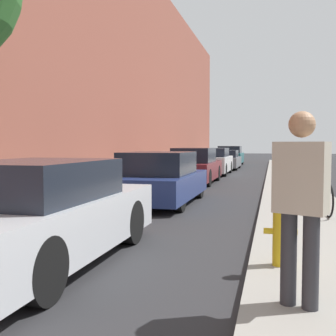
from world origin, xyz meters
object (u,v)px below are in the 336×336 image
Objects in this scene: parked_car_teal at (230,156)px; parked_car_navy at (160,179)px; pedestrian at (301,197)px; parked_car_grey at (224,160)px; parked_car_silver at (43,214)px; bicycle at (323,197)px; parked_car_maroon at (195,167)px; fire_hydrant at (280,232)px; parked_car_white at (213,162)px.

parked_car_navy is at bearing -89.43° from parked_car_teal.
parked_car_grey is at bearing 119.39° from pedestrian.
bicycle is at bearing 48.03° from parked_car_silver.
parked_car_maroon is 15.36m from parked_car_teal.
parked_car_navy is 7.66m from pedestrian.
parked_car_navy is at bearing -88.62° from parked_car_maroon.
fire_hydrant is (3.07, 0.28, -0.14)m from parked_car_silver.
parked_car_white is at bearing 89.53° from parked_car_maroon.
parked_car_maroon is (-0.15, 6.03, 0.02)m from parked_car_navy.
parked_car_teal is 23.22m from bicycle.
parked_car_white reaches higher than fire_hydrant.
parked_car_teal is at bearing 90.62° from parked_car_white.
parked_car_teal is 2.30× the size of bicycle.
fire_hydrant is at bearing -109.69° from bicycle.
parked_car_navy is at bearing 136.14° from pedestrian.
parked_car_navy reaches higher than bicycle.
parked_car_silver is 11.94m from parked_car_maroon.
pedestrian reaches higher than fire_hydrant.
parked_car_teal reaches higher than parked_car_white.
parked_car_silver is 17.12m from parked_car_white.
parked_car_white is at bearing -89.38° from parked_car_teal.
parked_car_maroon reaches higher than parked_car_grey.
parked_car_white is 4.92m from parked_car_grey.
parked_car_navy is at bearing 153.23° from bicycle.
parked_car_maroon is 2.56× the size of bicycle.
bicycle is (4.07, -17.57, -0.11)m from parked_car_grey.
parked_car_white reaches higher than parked_car_grey.
parked_car_maroon reaches higher than parked_car_silver.
bicycle is at bearing 77.28° from fire_hydrant.
parked_car_teal reaches higher than parked_car_silver.
parked_car_silver is at bearing -89.86° from parked_car_grey.
pedestrian reaches higher than parked_car_grey.
parked_car_navy is at bearing 89.89° from parked_car_silver.
parked_car_maroon reaches higher than fire_hydrant.
fire_hydrant reaches higher than bicycle.
pedestrian is at bearing -65.17° from parked_car_navy.
fire_hydrant is (3.13, -21.76, -0.06)m from parked_car_grey.
parked_car_navy is 11.20m from parked_car_white.
parked_car_maroon is 13.40m from pedestrian.
parked_car_teal is (-0.21, 21.39, 0.04)m from parked_car_navy.
parked_car_maroon is 10.10m from parked_car_grey.
parked_car_white is (0.04, 5.18, -0.01)m from parked_car_maroon.
parked_car_navy is 16.13m from parked_car_grey.
parked_car_grey is at bearing 96.09° from bicycle.
parked_car_white reaches higher than parked_car_silver.
bicycle is at bearing -60.93° from parked_car_maroon.
parked_car_navy is at bearing -89.47° from parked_car_white.
parked_car_maroon is 1.12× the size of parked_car_teal.
parked_car_navy is 6.41m from fire_hydrant.
parked_car_maroon is 5.18m from parked_car_white.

